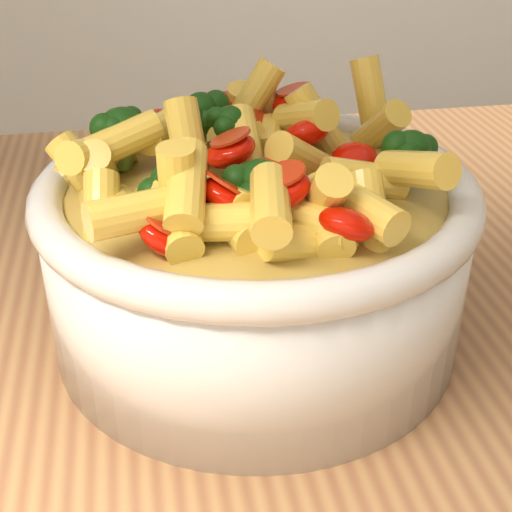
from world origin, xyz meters
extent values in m
cube|color=#AF7C4B|center=(0.00, 0.00, 0.88)|extent=(1.20, 0.80, 0.04)
cylinder|color=silver|center=(-0.01, 0.01, 0.95)|extent=(0.24, 0.24, 0.10)
ellipsoid|color=silver|center=(-0.01, 0.01, 0.92)|extent=(0.23, 0.23, 0.04)
torus|color=silver|center=(-0.01, 0.01, 1.00)|extent=(0.25, 0.25, 0.02)
ellipsoid|color=gold|center=(-0.01, 0.01, 1.00)|extent=(0.22, 0.22, 0.02)
camera|label=1|loc=(-0.07, -0.35, 1.17)|focal=50.00mm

